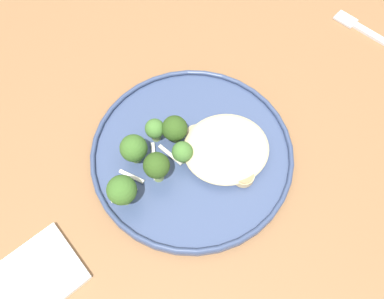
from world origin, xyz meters
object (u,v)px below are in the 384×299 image
at_px(broccoli_floret_small_sprig, 182,152).
at_px(folded_napkin, 21,289).
at_px(broccoli_floret_front_edge, 175,129).
at_px(dinner_fork, 379,39).
at_px(dinner_plate, 192,153).
at_px(seared_scallop_left_edge, 228,137).
at_px(seared_scallop_large_seared, 222,165).
at_px(broccoli_floret_tall_stalk, 155,129).
at_px(broccoli_floret_near_rim, 134,149).
at_px(seared_scallop_half_hidden, 196,134).
at_px(broccoli_floret_rear_charred, 157,166).
at_px(broccoli_floret_beside_noodles, 122,190).
at_px(seared_scallop_tiny_bay, 244,176).

relative_size(broccoli_floret_small_sprig, folded_napkin, 0.28).
xyz_separation_m(broccoli_floret_front_edge, dinner_fork, (0.38, 0.11, -0.04)).
bearing_deg(dinner_plate, seared_scallop_left_edge, 6.75).
distance_m(seared_scallop_large_seared, broccoli_floret_tall_stalk, 0.11).
relative_size(seared_scallop_large_seared, broccoli_floret_near_rim, 0.51).
xyz_separation_m(seared_scallop_left_edge, seared_scallop_half_hidden, (-0.04, 0.02, -0.00)).
bearing_deg(folded_napkin, broccoli_floret_rear_charred, 27.47).
distance_m(broccoli_floret_rear_charred, broccoli_floret_near_rim, 0.04).
relative_size(dinner_plate, broccoli_floret_beside_noodles, 4.86).
height_order(broccoli_floret_small_sprig, broccoli_floret_beside_noodles, broccoli_floret_beside_noodles).
relative_size(seared_scallop_tiny_bay, seared_scallop_half_hidden, 1.08).
xyz_separation_m(seared_scallop_large_seared, broccoli_floret_front_edge, (-0.05, 0.06, 0.02)).
relative_size(dinner_plate, seared_scallop_tiny_bay, 9.85).
bearing_deg(broccoli_floret_front_edge, seared_scallop_left_edge, -16.22).
distance_m(broccoli_floret_front_edge, dinner_fork, 0.40).
height_order(broccoli_floret_rear_charred, broccoli_floret_near_rim, broccoli_floret_rear_charred).
relative_size(seared_scallop_left_edge, dinner_fork, 0.19).
xyz_separation_m(dinner_plate, folded_napkin, (-0.25, -0.13, -0.00)).
relative_size(seared_scallop_left_edge, broccoli_floret_tall_stalk, 0.77).
distance_m(seared_scallop_tiny_bay, seared_scallop_left_edge, 0.06).
bearing_deg(broccoli_floret_near_rim, broccoli_floret_front_edge, 16.75).
relative_size(seared_scallop_half_hidden, broccoli_floret_beside_noodles, 0.45).
bearing_deg(broccoli_floret_near_rim, broccoli_floret_rear_charred, -54.95).
distance_m(broccoli_floret_rear_charred, dinner_fork, 0.45).
bearing_deg(broccoli_floret_front_edge, dinner_plate, -56.72).
height_order(seared_scallop_half_hidden, broccoli_floret_beside_noodles, broccoli_floret_beside_noodles).
relative_size(seared_scallop_tiny_bay, broccoli_floret_front_edge, 0.60).
bearing_deg(seared_scallop_tiny_bay, broccoli_floret_front_edge, 132.02).
bearing_deg(seared_scallop_left_edge, broccoli_floret_front_edge, 163.78).
bearing_deg(broccoli_floret_small_sprig, broccoli_floret_tall_stalk, 122.50).
xyz_separation_m(broccoli_floret_rear_charred, broccoli_floret_small_sprig, (0.04, 0.02, -0.01)).
relative_size(broccoli_floret_beside_noodles, folded_napkin, 0.40).
bearing_deg(broccoli_floret_tall_stalk, seared_scallop_tiny_bay, -42.31).
bearing_deg(broccoli_floret_beside_noodles, broccoli_floret_rear_charred, 25.15).
bearing_deg(broccoli_floret_near_rim, dinner_fork, 16.05).
distance_m(broccoli_floret_front_edge, broccoli_floret_beside_noodles, 0.12).
bearing_deg(broccoli_floret_small_sprig, seared_scallop_left_edge, 12.28).
bearing_deg(dinner_plate, folded_napkin, -152.95).
height_order(dinner_plate, folded_napkin, dinner_plate).
xyz_separation_m(broccoli_floret_front_edge, broccoli_floret_near_rim, (-0.06, -0.02, 0.00)).
height_order(seared_scallop_tiny_bay, broccoli_floret_near_rim, broccoli_floret_near_rim).
distance_m(seared_scallop_left_edge, seared_scallop_half_hidden, 0.05).
relative_size(broccoli_floret_small_sprig, broccoli_floret_tall_stalk, 1.01).
height_order(dinner_plate, dinner_fork, dinner_plate).
bearing_deg(broccoli_floret_front_edge, dinner_fork, 15.94).
height_order(seared_scallop_left_edge, dinner_fork, seared_scallop_left_edge).
bearing_deg(seared_scallop_half_hidden, broccoli_floret_rear_charred, -143.21).
relative_size(seared_scallop_large_seared, folded_napkin, 0.18).
relative_size(broccoli_floret_tall_stalk, broccoli_floret_beside_noodles, 0.70).
height_order(broccoli_floret_tall_stalk, dinner_fork, broccoli_floret_tall_stalk).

